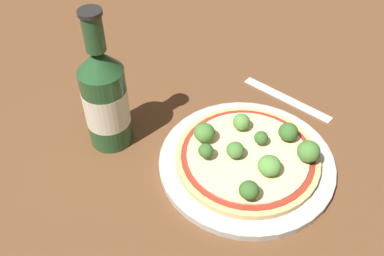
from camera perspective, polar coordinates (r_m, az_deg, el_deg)
name	(u,v)px	position (r m, az deg, el deg)	size (l,w,h in m)	color
ground_plane	(244,168)	(0.72, 6.58, -5.13)	(3.00, 3.00, 0.00)	brown
plate	(246,163)	(0.73, 6.90, -4.38)	(0.28, 0.28, 0.01)	#B2B7B2
pizza	(249,158)	(0.72, 7.31, -3.78)	(0.23, 0.23, 0.01)	tan
broccoli_floret_0	(269,166)	(0.68, 9.81, -4.75)	(0.04, 0.04, 0.03)	#6B8E51
broccoli_floret_1	(241,122)	(0.74, 6.28, 0.77)	(0.03, 0.03, 0.03)	#6B8E51
broccoli_floret_2	(235,150)	(0.70, 5.52, -2.80)	(0.03, 0.03, 0.03)	#6B8E51
broccoli_floret_3	(261,138)	(0.72, 8.76, -1.25)	(0.02, 0.02, 0.02)	#6B8E51
broccoli_floret_4	(288,132)	(0.73, 12.13, -0.49)	(0.03, 0.03, 0.03)	#6B8E51
broccoli_floret_5	(206,151)	(0.69, 1.76, -2.91)	(0.02, 0.02, 0.03)	#6B8E51
broccoli_floret_6	(309,151)	(0.71, 14.59, -2.90)	(0.04, 0.04, 0.03)	#6B8E51
broccoli_floret_7	(205,132)	(0.72, 1.69, -0.47)	(0.03, 0.03, 0.03)	#6B8E51
broccoli_floret_8	(249,190)	(0.64, 7.25, -7.85)	(0.03, 0.03, 0.03)	#6B8E51
beer_bottle	(105,97)	(0.72, -11.00, 3.84)	(0.07, 0.07, 0.24)	#234C28
fork	(287,99)	(0.86, 11.95, 3.65)	(0.05, 0.18, 0.00)	silver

